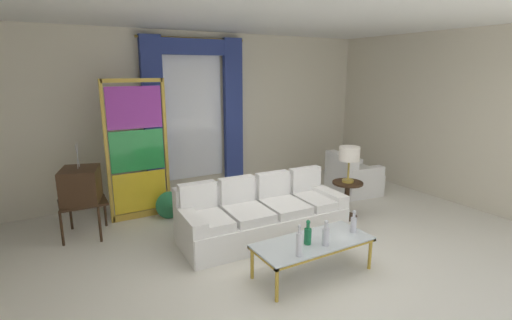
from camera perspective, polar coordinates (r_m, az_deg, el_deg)
ground_plane at (r=5.11m, az=5.53°, el=-13.56°), size 16.00×16.00×0.00m
wall_rear at (r=7.30m, az=-8.31°, el=6.91°), size 8.00×0.12×3.00m
wall_right at (r=7.69m, az=25.97°, el=6.03°), size 0.12×7.00×3.00m
ceiling_slab at (r=5.27m, az=0.93°, el=21.12°), size 8.00×7.60×0.04m
curtained_window at (r=7.06m, az=-9.23°, el=8.62°), size 2.00×0.17×2.70m
couch_white_long at (r=5.42m, az=0.70°, el=-8.34°), size 2.38×1.02×0.86m
coffee_table at (r=4.47m, az=8.64°, el=-12.45°), size 1.40×0.59×0.41m
bottle_blue_decanter at (r=4.06m, az=6.56°, el=-12.41°), size 0.06×0.06×0.35m
bottle_crystal_tall at (r=4.34m, az=10.53°, el=-11.14°), size 0.08×0.08×0.30m
bottle_amber_squat at (r=4.34m, az=7.86°, el=-11.15°), size 0.08×0.08×0.29m
bottle_ruby_flask at (r=4.73m, az=14.57°, el=-9.30°), size 0.07×0.07×0.29m
vintage_tv at (r=5.81m, az=-25.02°, el=-3.72°), size 0.65×0.70×1.35m
armchair_white at (r=7.44m, az=14.26°, el=-2.79°), size 0.91×0.91×0.80m
stained_glass_divider at (r=6.13m, az=-17.51°, el=0.98°), size 0.95×0.05×2.20m
peacock_figurine at (r=6.14m, az=-12.70°, el=-6.85°), size 0.44×0.60×0.50m
round_side_table at (r=6.20m, az=13.61°, el=-5.39°), size 0.48×0.48×0.59m
table_lamp_brass at (r=6.02m, az=13.97°, el=0.69°), size 0.32×0.32×0.57m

